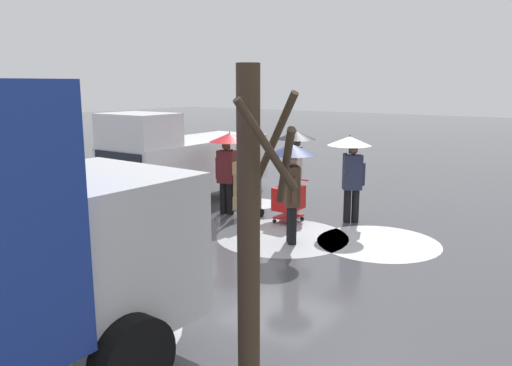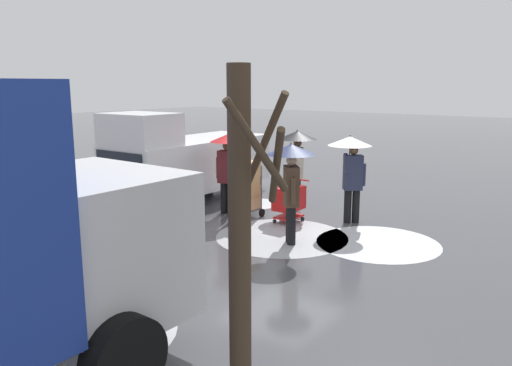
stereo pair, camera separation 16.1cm
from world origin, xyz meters
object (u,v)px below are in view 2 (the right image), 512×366
cargo_van_parked_right (185,160)px  pedestrian_black_side (291,169)px  bare_tree_near (242,230)px  pedestrian_white_side (229,154)px  pedestrian_pink_side (297,151)px  shopping_cart_vendor (289,199)px  hand_dolly_boxes (247,186)px  pedestrian_far_side (351,159)px

cargo_van_parked_right → pedestrian_black_side: bearing=162.0°
bare_tree_near → cargo_van_parked_right: bearing=-41.8°
pedestrian_white_side → bare_tree_near: (-5.05, 5.87, 0.27)m
pedestrian_black_side → pedestrian_white_side: bearing=-22.7°
pedestrian_pink_side → pedestrian_black_side: size_ratio=1.00×
shopping_cart_vendor → pedestrian_white_side: 1.97m
pedestrian_pink_side → pedestrian_white_side: same height
cargo_van_parked_right → hand_dolly_boxes: 2.63m
hand_dolly_boxes → pedestrian_black_side: (-1.97, 1.06, 0.78)m
hand_dolly_boxes → bare_tree_near: (-4.45, 5.86, 1.05)m
cargo_van_parked_right → hand_dolly_boxes: (-2.57, 0.41, -0.37)m
shopping_cart_vendor → hand_dolly_boxes: hand_dolly_boxes is taller
cargo_van_parked_right → bare_tree_near: size_ratio=1.52×
cargo_van_parked_right → pedestrian_far_side: (-4.84, -0.71, 0.39)m
cargo_van_parked_right → bare_tree_near: bearing=138.2°
pedestrian_white_side → pedestrian_black_side: bearing=157.3°
hand_dolly_boxes → pedestrian_white_side: size_ratio=0.67×
shopping_cart_vendor → bare_tree_near: 7.12m
hand_dolly_boxes → bare_tree_near: 7.43m
pedestrian_pink_side → pedestrian_white_side: (1.09, 1.53, 0.00)m
pedestrian_pink_side → pedestrian_far_side: bearing=166.8°
shopping_cart_vendor → pedestrian_far_side: bearing=-144.7°
pedestrian_far_side → cargo_van_parked_right: bearing=8.3°
shopping_cart_vendor → pedestrian_black_side: bearing=124.1°
pedestrian_black_side → bare_tree_near: (-2.48, 4.80, 0.27)m
cargo_van_parked_right → shopping_cart_vendor: cargo_van_parked_right is taller
pedestrian_black_side → bare_tree_near: 5.41m
pedestrian_black_side → pedestrian_white_side: same height
pedestrian_pink_side → bare_tree_near: size_ratio=0.61×
cargo_van_parked_right → pedestrian_black_side: cargo_van_parked_right is taller
cargo_van_parked_right → hand_dolly_boxes: bearing=170.8°
pedestrian_far_side → pedestrian_white_side: bearing=21.1°
pedestrian_white_side → pedestrian_far_side: same height
pedestrian_black_side → pedestrian_far_side: bearing=-97.9°
shopping_cart_vendor → bare_tree_near: (-3.38, 6.13, 1.29)m
cargo_van_parked_right → pedestrian_far_side: cargo_van_parked_right is taller
pedestrian_white_side → cargo_van_parked_right: bearing=-11.6°
cargo_van_parked_right → shopping_cart_vendor: (-3.64, 0.15, -0.61)m
cargo_van_parked_right → pedestrian_white_side: size_ratio=2.51×
pedestrian_pink_side → bare_tree_near: (-3.96, 7.40, 0.27)m
pedestrian_far_side → pedestrian_pink_side: bearing=-13.2°
pedestrian_white_side → bare_tree_near: bare_tree_near is taller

